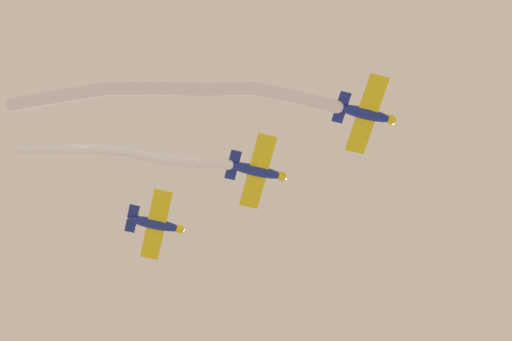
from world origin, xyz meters
TOP-DOWN VIEW (x-y plane):
  - airplane_lead at (-4.30, -1.50)m, footprint 5.89×4.57m
  - smoke_trail_lead at (2.77, 9.63)m, footprint 14.75×18.34m
  - airplane_left_wing at (3.95, 1.50)m, footprint 5.88×4.57m
  - smoke_trail_left_wing at (9.27, 9.55)m, footprint 10.01×12.79m
  - airplane_right_wing at (12.20, 4.49)m, footprint 5.87×4.56m

SIDE VIEW (x-z plane):
  - smoke_trail_lead at x=2.77m, z-range 58.71..60.25m
  - airplane_lead at x=-4.30m, z-range 58.99..60.48m
  - airplane_left_wing at x=3.95m, z-range 59.24..60.73m
  - airplane_right_wing at x=12.20m, z-range 59.49..60.98m
  - smoke_trail_left_wing at x=9.27m, z-range 59.31..61.92m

